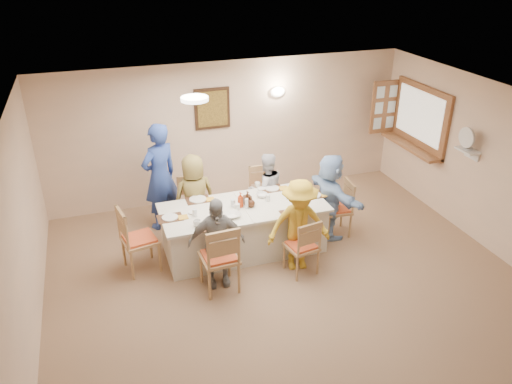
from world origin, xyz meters
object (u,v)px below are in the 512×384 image
object	(u,v)px
serving_hatch	(421,118)
diner_right_end	(330,196)
chair_left_end	(140,238)
chair_right_end	(336,208)
desk_fan	(468,141)
chair_back_left	(194,206)
diner_front_left	(216,242)
condiment_ketchup	(240,200)
diner_front_right	(299,225)
chair_front_right	(301,245)
diner_back_left	(194,197)
dining_table	(244,228)
caregiver	(160,177)
chair_back_right	(264,195)
diner_back_right	(266,189)
chair_front_left	(219,256)

from	to	relation	value
serving_hatch	diner_right_end	bearing A→B (deg)	-158.37
chair_left_end	chair_right_end	distance (m)	3.10
desk_fan	diner_right_end	world-z (taller)	desk_fan
chair_back_left	diner_front_left	distance (m)	1.49
chair_left_end	condiment_ketchup	bearing A→B (deg)	-101.03
chair_left_end	diner_front_right	xyz separation A→B (m)	(2.15, -0.68, 0.19)
chair_back_left	chair_front_right	bearing A→B (deg)	-56.19
chair_right_end	diner_back_left	bearing A→B (deg)	-102.13
chair_back_left	diner_front_left	bearing A→B (deg)	-93.06
dining_table	chair_back_left	world-z (taller)	chair_back_left
condiment_ketchup	dining_table	bearing A→B (deg)	-0.55
serving_hatch	chair_back_left	distance (m)	4.28
caregiver	chair_left_end	bearing A→B (deg)	37.52
serving_hatch	chair_right_end	size ratio (longest dim) A/B	1.63
chair_back_right	chair_front_right	size ratio (longest dim) A/B	1.06
diner_front_right	diner_back_right	bearing A→B (deg)	98.88
chair_back_left	condiment_ketchup	world-z (taller)	condiment_ketchup
diner_back_left	diner_right_end	distance (m)	2.13
serving_hatch	diner_back_left	bearing A→B (deg)	-177.73
caregiver	chair_back_left	bearing A→B (deg)	113.15
chair_back_left	chair_back_right	size ratio (longest dim) A/B	0.99
diner_back_right	caregiver	size ratio (longest dim) A/B	0.70
dining_table	chair_front_left	xyz separation A→B (m)	(-0.60, -0.80, 0.14)
serving_hatch	desk_fan	xyz separation A→B (m)	(-0.11, -1.35, 0.05)
chair_back_right	dining_table	bearing A→B (deg)	-123.90
chair_back_left	caregiver	xyz separation A→B (m)	(-0.45, 0.35, 0.43)
chair_left_end	diner_back_right	distance (m)	2.26
chair_front_left	diner_back_left	xyz separation A→B (m)	(0.00, 1.48, 0.17)
chair_front_right	chair_right_end	bearing A→B (deg)	-149.39
desk_fan	diner_right_end	size ratio (longest dim) A/B	0.21
diner_front_right	diner_right_end	world-z (taller)	diner_right_end
chair_back_left	chair_left_end	distance (m)	1.24
diner_back_left	diner_back_right	bearing A→B (deg)	172.36
chair_back_right	chair_front_left	world-z (taller)	chair_front_left
chair_right_end	chair_front_right	bearing A→B (deg)	-44.48
desk_fan	diner_front_right	xyz separation A→B (m)	(-2.84, -0.17, -0.85)
chair_front_left	chair_left_end	distance (m)	1.24
chair_back_left	chair_right_end	distance (m)	2.29
desk_fan	diner_back_left	size ratio (longest dim) A/B	0.22
chair_back_left	caregiver	bearing A→B (deg)	139.07
chair_left_end	diner_back_right	bearing A→B (deg)	-83.50
chair_back_right	chair_back_left	bearing A→B (deg)	-177.03
chair_front_right	diner_right_end	distance (m)	1.17
serving_hatch	diner_right_end	xyz separation A→B (m)	(-2.13, -0.84, -0.80)
serving_hatch	desk_fan	distance (m)	1.36
chair_back_left	diner_back_right	distance (m)	1.22
chair_back_right	diner_back_right	distance (m)	0.20
chair_right_end	serving_hatch	bearing A→B (deg)	118.31
desk_fan	chair_front_left	world-z (taller)	desk_fan
diner_back_right	diner_front_right	world-z (taller)	diner_front_right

